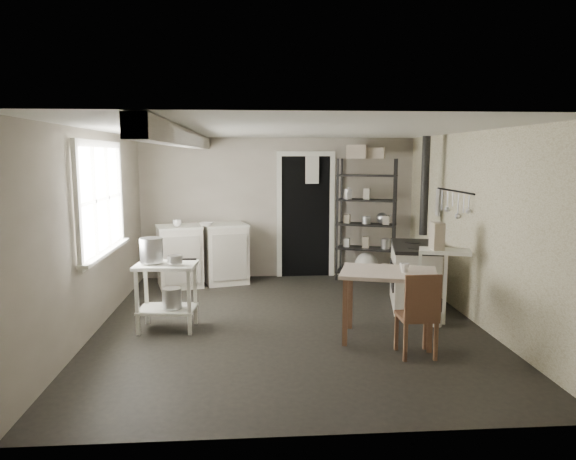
{
  "coord_description": "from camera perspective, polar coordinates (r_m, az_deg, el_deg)",
  "views": [
    {
      "loc": [
        -0.45,
        -5.93,
        2.0
      ],
      "look_at": [
        0.0,
        0.3,
        1.1
      ],
      "focal_mm": 32.0,
      "sensor_mm": 36.0,
      "label": 1
    }
  ],
  "objects": [
    {
      "name": "shelf_jar",
      "position": [
        8.3,
        6.7,
        3.81
      ],
      "size": [
        0.12,
        0.12,
        0.2
      ],
      "primitive_type": "imported",
      "rotation": [
        0.0,
        0.0,
        0.35
      ],
      "color": "silver",
      "rests_on": "shelf_rack"
    },
    {
      "name": "floor",
      "position": [
        6.28,
        0.2,
        -10.38
      ],
      "size": [
        5.0,
        5.0,
        0.0
      ],
      "primitive_type": "plane",
      "color": "black",
      "rests_on": "ground"
    },
    {
      "name": "oats_box",
      "position": [
        6.29,
        16.2,
        -1.2
      ],
      "size": [
        0.14,
        0.22,
        0.32
      ],
      "primitive_type": "cube",
      "rotation": [
        0.0,
        0.0,
        -0.06
      ],
      "color": "beige",
      "rests_on": "side_ledge"
    },
    {
      "name": "bucket",
      "position": [
        6.09,
        -12.77,
        -7.4
      ],
      "size": [
        0.22,
        0.22,
        0.24
      ],
      "primitive_type": "cylinder",
      "rotation": [
        0.0,
        0.0,
        0.0
      ],
      "color": "silver",
      "rests_on": "prep_table"
    },
    {
      "name": "storage_box_a",
      "position": [
        8.27,
        7.68,
        8.2
      ],
      "size": [
        0.38,
        0.35,
        0.21
      ],
      "primitive_type": "cube",
      "rotation": [
        0.0,
        0.0,
        -0.32
      ],
      "color": "beige",
      "rests_on": "shelf_rack"
    },
    {
      "name": "stove",
      "position": [
        7.09,
        13.86,
        -4.76
      ],
      "size": [
        0.8,
        1.16,
        0.83
      ],
      "primitive_type": null,
      "rotation": [
        0.0,
        0.0,
        -0.21
      ],
      "color": "beige",
      "rests_on": "ground"
    },
    {
      "name": "wall_left",
      "position": [
        6.26,
        -20.8,
        -0.15
      ],
      "size": [
        0.02,
        5.0,
        2.3
      ],
      "primitive_type": "cube",
      "color": "#ABA292",
      "rests_on": "ground"
    },
    {
      "name": "flour_sack",
      "position": [
        8.42,
        8.71,
        -3.96
      ],
      "size": [
        0.44,
        0.39,
        0.46
      ],
      "primitive_type": "ellipsoid",
      "rotation": [
        0.0,
        0.0,
        -0.17
      ],
      "color": "beige",
      "rests_on": "ground"
    },
    {
      "name": "table_cup",
      "position": [
        5.63,
        12.82,
        -4.22
      ],
      "size": [
        0.13,
        0.13,
        0.1
      ],
      "primitive_type": "imported",
      "rotation": [
        0.0,
        0.0,
        -0.23
      ],
      "color": "silver",
      "rests_on": "work_table"
    },
    {
      "name": "wall_right",
      "position": [
        6.57,
        20.16,
        0.26
      ],
      "size": [
        0.02,
        5.0,
        2.3
      ],
      "primitive_type": "cube",
      "color": "#ABA292",
      "rests_on": "ground"
    },
    {
      "name": "doorway",
      "position": [
        8.51,
        1.97,
        1.45
      ],
      "size": [
        0.96,
        0.1,
        2.08
      ],
      "primitive_type": null,
      "color": "white",
      "rests_on": "ground"
    },
    {
      "name": "wallpaper_panel",
      "position": [
        6.57,
        20.08,
        0.26
      ],
      "size": [
        0.01,
        5.0,
        2.3
      ],
      "primitive_type": null,
      "color": "beige",
      "rests_on": "wall_right"
    },
    {
      "name": "counter_cup",
      "position": [
        7.96,
        -12.23,
        0.6
      ],
      "size": [
        0.17,
        0.17,
        0.1
      ],
      "primitive_type": "imported",
      "rotation": [
        0.0,
        0.0,
        0.41
      ],
      "color": "silver",
      "rests_on": "base_cabinets"
    },
    {
      "name": "stovepipe",
      "position": [
        7.39,
        14.96,
        4.74
      ],
      "size": [
        0.12,
        0.12,
        1.49
      ],
      "primitive_type": null,
      "rotation": [
        0.0,
        0.0,
        -0.07
      ],
      "color": "black",
      "rests_on": "stove"
    },
    {
      "name": "floor_crock",
      "position": [
        6.43,
        16.15,
        -9.57
      ],
      "size": [
        0.17,
        0.17,
        0.17
      ],
      "primitive_type": "cylinder",
      "rotation": [
        0.0,
        0.0,
        -0.33
      ],
      "color": "silver",
      "rests_on": "ground"
    },
    {
      "name": "ceiling_beam",
      "position": [
        5.98,
        -11.5,
        9.94
      ],
      "size": [
        0.18,
        5.0,
        0.18
      ],
      "primitive_type": null,
      "color": "white",
      "rests_on": "ceiling"
    },
    {
      "name": "window",
      "position": [
        6.4,
        -20.19,
        3.21
      ],
      "size": [
        0.12,
        1.76,
        1.28
      ],
      "primitive_type": null,
      "color": "white",
      "rests_on": "wall_left"
    },
    {
      "name": "saucepan",
      "position": [
        5.92,
        -12.44,
        -3.21
      ],
      "size": [
        0.21,
        0.21,
        0.09
      ],
      "primitive_type": "cylinder",
      "rotation": [
        0.0,
        0.0,
        0.29
      ],
      "color": "silver",
      "rests_on": "prep_table"
    },
    {
      "name": "chair",
      "position": [
        5.36,
        14.1,
        -8.49
      ],
      "size": [
        0.36,
        0.38,
        0.87
      ],
      "primitive_type": null,
      "rotation": [
        0.0,
        0.0,
        0.01
      ],
      "color": "brown",
      "rests_on": "ground"
    },
    {
      "name": "storage_box_b",
      "position": [
        8.34,
        9.72,
        8.02
      ],
      "size": [
        0.34,
        0.32,
        0.17
      ],
      "primitive_type": "cube",
      "rotation": [
        0.0,
        0.0,
        -0.33
      ],
      "color": "beige",
      "rests_on": "shelf_rack"
    },
    {
      "name": "utensil_rail",
      "position": [
        7.06,
        17.88,
        4.15
      ],
      "size": [
        0.06,
        1.2,
        0.44
      ],
      "primitive_type": null,
      "color": "silver",
      "rests_on": "wall_right"
    },
    {
      "name": "shelf_rack",
      "position": [
        8.35,
        8.69,
        0.89
      ],
      "size": [
        1.0,
        0.67,
        1.96
      ],
      "primitive_type": null,
      "rotation": [
        0.0,
        0.0,
        -0.37
      ],
      "color": "black",
      "rests_on": "ground"
    },
    {
      "name": "base_cabinets",
      "position": [
        8.16,
        -9.43,
        -2.79
      ],
      "size": [
        1.55,
        0.97,
        0.94
      ],
      "primitive_type": null,
      "rotation": [
        0.0,
        0.0,
        0.27
      ],
      "color": "beige",
      "rests_on": "ground"
    },
    {
      "name": "prep_table",
      "position": [
        6.15,
        -13.29,
        -7.12
      ],
      "size": [
        0.71,
        0.53,
        0.78
      ],
      "primitive_type": null,
      "rotation": [
        0.0,
        0.0,
        -0.07
      ],
      "color": "white",
      "rests_on": "ground"
    },
    {
      "name": "ceiling",
      "position": [
        5.96,
        0.21,
        11.08
      ],
      "size": [
        5.0,
        5.0,
        0.0
      ],
      "primitive_type": "plane",
      "rotation": [
        3.14,
        0.0,
        0.0
      ],
      "color": "silver",
      "rests_on": "wall_back"
    },
    {
      "name": "side_ledge",
      "position": [
        6.42,
        16.84,
        -6.31
      ],
      "size": [
        0.66,
        0.49,
        0.91
      ],
      "primitive_type": null,
      "rotation": [
        0.0,
        0.0,
        -0.32
      ],
      "color": "white",
      "rests_on": "ground"
    },
    {
      "name": "wall_back",
      "position": [
        8.49,
        -1.07,
        2.45
      ],
      "size": [
        4.5,
        0.02,
        2.3
      ],
      "primitive_type": "cube",
      "color": "#ABA292",
      "rests_on": "ground"
    },
    {
      "name": "stockpot",
      "position": [
        6.05,
        -14.93,
        -2.17
      ],
      "size": [
        0.32,
        0.32,
        0.28
      ],
      "primitive_type": "cylinder",
      "rotation": [
        0.0,
        0.0,
        0.27
      ],
      "color": "silver",
      "rests_on": "prep_table"
    },
    {
      "name": "wall_front",
      "position": [
        3.57,
        3.25,
        -5.63
      ],
      "size": [
        4.5,
        0.02,
        2.3
      ],
      "primitive_type": "cube",
      "color": "#ABA292",
      "rests_on": "ground"
    },
    {
      "name": "mixing_bowl",
      "position": [
        7.97,
        -9.09,
        0.54
      ],
      "size": [
        0.34,
        0.34,
        0.06
      ],
      "primitive_type": "imported",
      "rotation": [
        0.0,
        0.0,
        -0.38
      ],
      "color": "silver",
      "rests_on": "base_cabinets"
    },
    {
      "name": "work_table",
      "position": [
        5.77,
        11.03,
        -8.29
      ],
      "size": [
        1.17,
        0.97,
        0.77
      ],
      "primitive_type": null,
      "rotation": [
        0.0,
        0.0,
        -0.29
      ],
      "color": "beige",
      "rests_on": "ground"
    }
  ]
}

